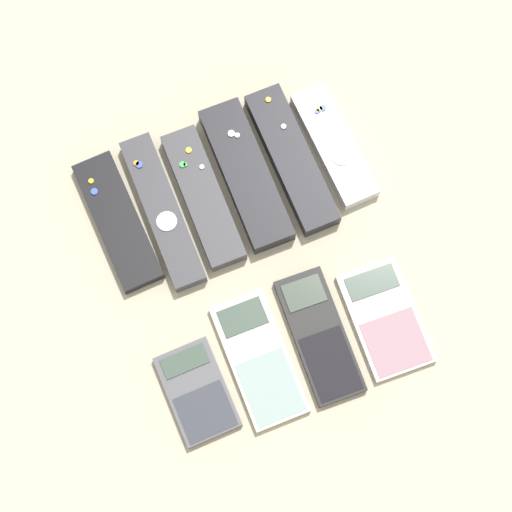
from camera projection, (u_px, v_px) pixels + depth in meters
name	position (u px, v px, depth m)	size (l,w,h in m)	color
ground_plane	(262.00, 275.00, 1.05)	(3.00, 3.00, 0.00)	#B2A88E
remote_0	(118.00, 221.00, 1.06)	(0.06, 0.18, 0.02)	black
remote_1	(163.00, 211.00, 1.06)	(0.04, 0.20, 0.02)	#333338
remote_2	(203.00, 197.00, 1.07)	(0.05, 0.18, 0.02)	#333338
remote_3	(246.00, 175.00, 1.07)	(0.06, 0.20, 0.03)	black
remote_4	(292.00, 159.00, 1.08)	(0.05, 0.20, 0.03)	black
remote_5	(334.00, 145.00, 1.09)	(0.06, 0.17, 0.02)	silver
calculator_0	(197.00, 392.00, 1.01)	(0.07, 0.12, 0.01)	#4C4C51
calculator_1	(259.00, 359.00, 1.02)	(0.07, 0.16, 0.01)	beige
calculator_2	(319.00, 336.00, 1.03)	(0.06, 0.16, 0.01)	black
calculator_3	(385.00, 319.00, 1.03)	(0.08, 0.14, 0.01)	beige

